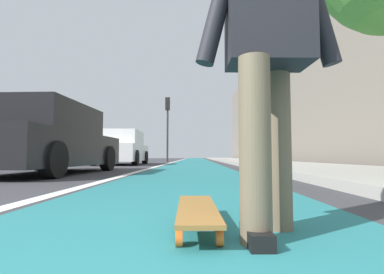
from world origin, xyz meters
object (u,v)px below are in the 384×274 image
at_px(parked_car_near, 45,141).
at_px(traffic_light, 168,117).
at_px(parked_car_mid, 121,149).
at_px(pedestrian_distant, 246,145).
at_px(skater_person, 267,42).
at_px(skateboard, 197,211).

xyz_separation_m(parked_car_near, traffic_light, (12.14, -1.44, 2.12)).
bearing_deg(parked_car_mid, pedestrian_distant, -68.23).
bearing_deg(traffic_light, skater_person, -172.78).
bearing_deg(skater_person, skateboard, 66.64).
relative_size(parked_car_near, traffic_light, 1.08).
xyz_separation_m(parked_car_near, parked_car_mid, (6.54, 0.02, -0.01)).
distance_m(skateboard, traffic_light, 17.14).
bearing_deg(skateboard, parked_car_near, 34.72).
bearing_deg(parked_car_near, skateboard, -145.28).
bearing_deg(pedestrian_distant, skater_person, 170.84).
bearing_deg(skateboard, skater_person, -113.36).
height_order(parked_car_near, pedestrian_distant, pedestrian_distant).
xyz_separation_m(parked_car_mid, traffic_light, (5.60, -1.46, 2.13)).
relative_size(parked_car_near, parked_car_mid, 1.06).
relative_size(skateboard, pedestrian_distant, 0.51).
xyz_separation_m(skateboard, skater_person, (-0.15, -0.35, 0.84)).
distance_m(parked_car_near, traffic_light, 12.41).
relative_size(skater_person, pedestrian_distant, 1.00).
relative_size(skateboard, traffic_light, 0.21).
height_order(parked_car_mid, traffic_light, traffic_light).
height_order(skater_person, parked_car_mid, skater_person).
bearing_deg(parked_car_mid, parked_car_near, -179.79).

